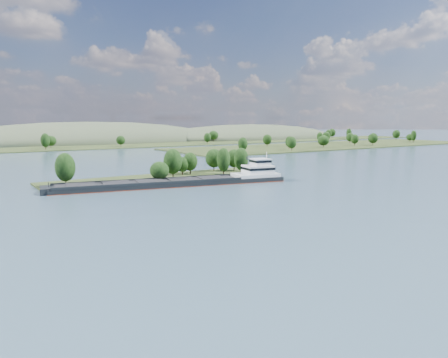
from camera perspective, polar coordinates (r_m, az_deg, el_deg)
ground at (r=136.68m, az=2.80°, el=-2.93°), size 1800.00×1800.00×0.00m
tree_island at (r=189.53m, az=-6.29°, el=1.27°), size 100.00×32.22×13.85m
right_bank at (r=423.94m, az=13.98°, el=4.36°), size 320.00×90.00×14.35m
back_shoreline at (r=399.02m, az=-20.41°, el=3.85°), size 900.00×60.00×15.03m
hill_east at (r=570.80m, az=3.31°, el=5.35°), size 260.00×140.00×36.00m
hill_west at (r=508.58m, az=-17.33°, el=4.69°), size 320.00×160.00×44.00m
cargo_barge at (r=170.55m, az=-4.77°, el=-0.23°), size 93.28×28.58×12.56m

